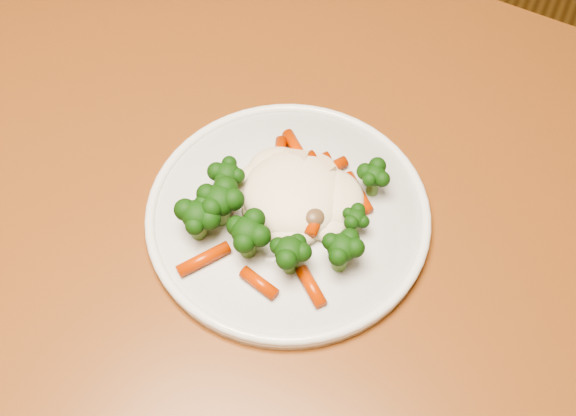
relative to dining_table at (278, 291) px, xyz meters
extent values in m
cube|color=brown|center=(0.00, 0.00, 0.07)|extent=(1.38, 0.97, 0.04)
cube|color=brown|center=(-0.57, 0.42, -0.31)|extent=(0.06, 0.06, 0.71)
cylinder|color=white|center=(0.00, 0.03, 0.09)|extent=(0.27, 0.27, 0.01)
ellipsoid|color=#F9E8C7|center=(0.00, 0.05, 0.12)|extent=(0.12, 0.11, 0.04)
ellipsoid|color=black|center=(-0.06, 0.00, 0.12)|extent=(0.05, 0.05, 0.05)
ellipsoid|color=black|center=(-0.02, -0.02, 0.12)|extent=(0.05, 0.05, 0.04)
ellipsoid|color=black|center=(0.02, -0.02, 0.12)|extent=(0.04, 0.04, 0.04)
ellipsoid|color=black|center=(0.06, 0.00, 0.12)|extent=(0.04, 0.04, 0.04)
ellipsoid|color=black|center=(0.06, 0.04, 0.11)|extent=(0.03, 0.03, 0.03)
ellipsoid|color=black|center=(0.06, 0.09, 0.12)|extent=(0.04, 0.04, 0.03)
ellipsoid|color=black|center=(-0.07, 0.03, 0.12)|extent=(0.04, 0.04, 0.04)
ellipsoid|color=black|center=(-0.07, -0.02, 0.12)|extent=(0.05, 0.05, 0.04)
cylinder|color=#C23804|center=(-0.04, 0.09, 0.11)|extent=(0.03, 0.05, 0.01)
cylinder|color=#C23804|center=(0.00, 0.09, 0.11)|extent=(0.03, 0.04, 0.01)
cylinder|color=#C23804|center=(0.05, 0.08, 0.11)|extent=(0.04, 0.04, 0.01)
cylinder|color=#C23804|center=(-0.06, 0.01, 0.11)|extent=(0.02, 0.04, 0.01)
cylinder|color=#C23804|center=(-0.05, -0.05, 0.11)|extent=(0.04, 0.05, 0.01)
cylinder|color=#C23804|center=(0.01, -0.05, 0.11)|extent=(0.04, 0.02, 0.01)
cylinder|color=#C23804|center=(0.05, -0.03, 0.11)|extent=(0.04, 0.04, 0.01)
cylinder|color=#C23804|center=(0.03, 0.04, 0.12)|extent=(0.02, 0.05, 0.01)
cylinder|color=#C23804|center=(-0.02, 0.08, 0.12)|extent=(0.03, 0.05, 0.01)
cylinder|color=#C23804|center=(-0.03, 0.10, 0.11)|extent=(0.05, 0.04, 0.01)
cylinder|color=#C23804|center=(0.01, 0.09, 0.11)|extent=(0.04, 0.04, 0.01)
ellipsoid|color=brown|center=(0.00, 0.05, 0.12)|extent=(0.03, 0.03, 0.02)
ellipsoid|color=brown|center=(0.02, 0.03, 0.12)|extent=(0.02, 0.02, 0.02)
ellipsoid|color=brown|center=(-0.02, 0.04, 0.12)|extent=(0.02, 0.02, 0.02)
cube|color=#CCAF88|center=(-0.02, 0.08, 0.12)|extent=(0.03, 0.02, 0.01)
cube|color=#CCAF88|center=(0.01, 0.09, 0.12)|extent=(0.03, 0.02, 0.01)
cube|color=#CCAF88|center=(-0.03, 0.08, 0.12)|extent=(0.02, 0.02, 0.01)
camera|label=1|loc=(0.16, -0.31, 0.68)|focal=45.00mm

